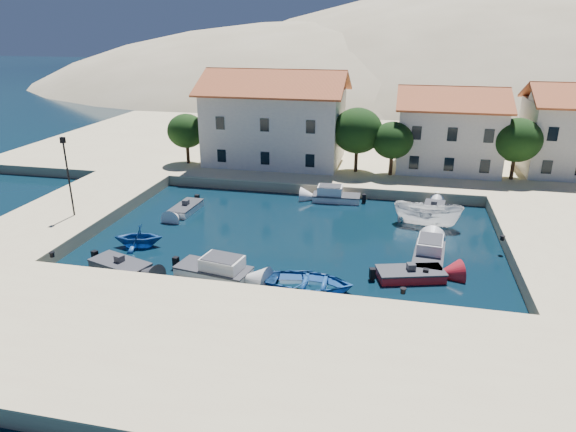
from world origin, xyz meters
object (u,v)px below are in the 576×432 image
(building_right, at_px, (575,128))
(rowboat_south, at_px, (310,289))
(building_left, at_px, (275,116))
(cabin_cruiser_east, at_px, (429,255))
(building_mid, at_px, (449,128))
(lamppost, at_px, (67,169))
(cabin_cruiser_south, at_px, (213,269))
(boat_east, at_px, (427,225))

(building_right, bearing_deg, rowboat_south, -127.57)
(building_left, bearing_deg, rowboat_south, -71.95)
(cabin_cruiser_east, bearing_deg, building_left, 43.32)
(building_mid, distance_m, cabin_cruiser_east, 22.15)
(lamppost, bearing_deg, cabin_cruiser_south, -22.42)
(building_right, height_order, cabin_cruiser_east, building_right)
(building_right, relative_size, rowboat_south, 1.77)
(building_mid, relative_size, cabin_cruiser_east, 2.07)
(building_left, distance_m, rowboat_south, 27.97)
(building_right, xyz_separation_m, boat_east, (-14.20, -15.68, -5.47))
(rowboat_south, distance_m, boat_east, 14.32)
(cabin_cruiser_south, bearing_deg, lamppost, 167.56)
(cabin_cruiser_east, bearing_deg, rowboat_south, 133.07)
(building_right, relative_size, lamppost, 1.52)
(building_left, xyz_separation_m, rowboat_south, (8.47, -25.99, -5.94))
(building_left, relative_size, rowboat_south, 2.76)
(building_mid, bearing_deg, cabin_cruiser_south, -120.77)
(rowboat_south, xyz_separation_m, cabin_cruiser_east, (7.22, 5.47, 0.48))
(building_left, distance_m, cabin_cruiser_east, 26.40)
(building_mid, relative_size, cabin_cruiser_south, 2.05)
(building_mid, xyz_separation_m, cabin_cruiser_south, (-15.86, -26.63, -4.75))
(cabin_cruiser_east, height_order, boat_east, cabin_cruiser_east)
(boat_east, bearing_deg, building_right, -32.21)
(lamppost, relative_size, boat_east, 1.15)
(boat_east, bearing_deg, building_left, 59.07)
(building_left, bearing_deg, building_right, 3.81)
(building_left, relative_size, lamppost, 2.36)
(building_left, height_order, boat_east, building_left)
(rowboat_south, bearing_deg, cabin_cruiser_south, 86.71)
(lamppost, height_order, rowboat_south, lamppost)
(building_right, distance_m, rowboat_south, 35.73)
(building_left, xyz_separation_m, boat_east, (15.80, -13.68, -5.94))
(building_left, bearing_deg, boat_east, -40.89)
(building_right, bearing_deg, building_left, -176.19)
(cabin_cruiser_south, distance_m, boat_east, 18.15)
(building_mid, xyz_separation_m, cabin_cruiser_east, (-2.31, -21.51, -4.75))
(building_left, xyz_separation_m, cabin_cruiser_east, (15.69, -20.51, -5.46))
(rowboat_south, bearing_deg, lamppost, 73.26)
(cabin_cruiser_south, relative_size, rowboat_south, 0.96)
(rowboat_south, bearing_deg, boat_east, -30.81)
(lamppost, distance_m, cabin_cruiser_east, 27.53)
(building_mid, bearing_deg, cabin_cruiser_east, -96.12)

